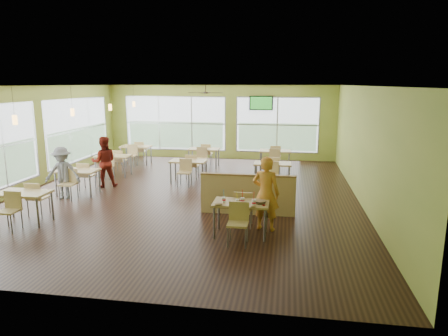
{
  "coord_description": "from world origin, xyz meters",
  "views": [
    {
      "loc": [
        2.94,
        -11.24,
        3.26
      ],
      "look_at": [
        1.23,
        -0.51,
        0.96
      ],
      "focal_mm": 32.0,
      "sensor_mm": 36.0,
      "label": 1
    }
  ],
  "objects_px": {
    "main_table": "(241,207)",
    "food_basket": "(260,202)",
    "man_plaid": "(266,193)",
    "half_wall_divider": "(248,194)"
  },
  "relations": [
    {
      "from": "man_plaid",
      "to": "food_basket",
      "type": "relative_size",
      "value": 6.52
    },
    {
      "from": "main_table",
      "to": "food_basket",
      "type": "xyz_separation_m",
      "value": [
        0.41,
        -0.02,
        0.15
      ]
    },
    {
      "from": "main_table",
      "to": "food_basket",
      "type": "relative_size",
      "value": 5.83
    },
    {
      "from": "half_wall_divider",
      "to": "man_plaid",
      "type": "xyz_separation_m",
      "value": [
        0.51,
        -1.03,
        0.33
      ]
    },
    {
      "from": "man_plaid",
      "to": "half_wall_divider",
      "type": "bearing_deg",
      "value": -51.68
    },
    {
      "from": "main_table",
      "to": "food_basket",
      "type": "height_order",
      "value": "main_table"
    },
    {
      "from": "half_wall_divider",
      "to": "main_table",
      "type": "bearing_deg",
      "value": -90.0
    },
    {
      "from": "main_table",
      "to": "man_plaid",
      "type": "relative_size",
      "value": 0.89
    },
    {
      "from": "man_plaid",
      "to": "food_basket",
      "type": "distance_m",
      "value": 0.46
    },
    {
      "from": "main_table",
      "to": "man_plaid",
      "type": "distance_m",
      "value": 0.7
    }
  ]
}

